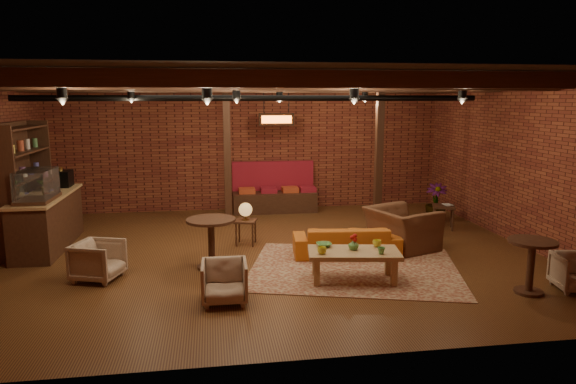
{
  "coord_description": "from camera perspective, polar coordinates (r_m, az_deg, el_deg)",
  "views": [
    {
      "loc": [
        -0.97,
        -9.15,
        2.84
      ],
      "look_at": [
        0.44,
        0.2,
        1.11
      ],
      "focal_mm": 32.0,
      "sensor_mm": 36.0,
      "label": 1
    }
  ],
  "objects": [
    {
      "name": "floor",
      "position": [
        9.63,
        -2.44,
        -6.82
      ],
      "size": [
        10.0,
        10.0,
        0.0
      ],
      "primitive_type": "plane",
      "color": "#361A0D",
      "rests_on": "ground"
    },
    {
      "name": "ceiling",
      "position": [
        9.21,
        -2.6,
        12.57
      ],
      "size": [
        10.0,
        8.0,
        0.02
      ],
      "primitive_type": "cube",
      "color": "black",
      "rests_on": "wall_back"
    },
    {
      "name": "wall_back",
      "position": [
        13.25,
        -4.36,
        4.94
      ],
      "size": [
        10.0,
        0.02,
        3.2
      ],
      "primitive_type": "cube",
      "color": "maroon",
      "rests_on": "ground"
    },
    {
      "name": "wall_front",
      "position": [
        5.39,
        2.01,
        -3.0
      ],
      "size": [
        10.0,
        0.02,
        3.2
      ],
      "primitive_type": "cube",
      "color": "maroon",
      "rests_on": "ground"
    },
    {
      "name": "wall_right",
      "position": [
        11.0,
        24.4,
        2.94
      ],
      "size": [
        0.02,
        8.0,
        3.2
      ],
      "primitive_type": "cube",
      "color": "maroon",
      "rests_on": "ground"
    },
    {
      "name": "ceiling_beams",
      "position": [
        9.21,
        -2.59,
        11.82
      ],
      "size": [
        9.8,
        6.4,
        0.22
      ],
      "primitive_type": null,
      "color": "black",
      "rests_on": "ceiling"
    },
    {
      "name": "ceiling_pipe",
      "position": [
        10.8,
        -3.49,
        10.38
      ],
      "size": [
        9.6,
        0.12,
        0.12
      ],
      "primitive_type": "cylinder",
      "rotation": [
        0.0,
        1.57,
        0.0
      ],
      "color": "black",
      "rests_on": "ceiling"
    },
    {
      "name": "post_left",
      "position": [
        11.82,
        -6.76,
        4.25
      ],
      "size": [
        0.16,
        0.16,
        3.2
      ],
      "primitive_type": "cube",
      "color": "black",
      "rests_on": "ground"
    },
    {
      "name": "post_right",
      "position": [
        11.84,
        10.07,
        4.17
      ],
      "size": [
        0.16,
        0.16,
        3.2
      ],
      "primitive_type": "cube",
      "color": "black",
      "rests_on": "ground"
    },
    {
      "name": "service_counter",
      "position": [
        10.82,
        -25.23,
        -1.53
      ],
      "size": [
        0.8,
        2.5,
        1.6
      ],
      "primitive_type": null,
      "color": "black",
      "rests_on": "ground"
    },
    {
      "name": "plant_counter",
      "position": [
        10.91,
        -24.61,
        0.85
      ],
      "size": [
        0.35,
        0.39,
        0.3
      ],
      "primitive_type": "imported",
      "color": "#337F33",
      "rests_on": "service_counter"
    },
    {
      "name": "shelving_hutch",
      "position": [
        10.97,
        -27.25,
        0.58
      ],
      "size": [
        0.52,
        2.0,
        2.4
      ],
      "primitive_type": null,
      "color": "black",
      "rests_on": "ground"
    },
    {
      "name": "banquette",
      "position": [
        13.01,
        -1.51,
        -0.02
      ],
      "size": [
        2.1,
        0.7,
        1.0
      ],
      "primitive_type": null,
      "color": "maroon",
      "rests_on": "ground"
    },
    {
      "name": "service_sign",
      "position": [
        12.36,
        -1.29,
        8.07
      ],
      "size": [
        0.86,
        0.06,
        0.3
      ],
      "primitive_type": "cube",
      "color": "orange",
      "rests_on": "ceiling"
    },
    {
      "name": "ceiling_spotlights",
      "position": [
        9.2,
        -2.58,
        10.45
      ],
      "size": [
        6.4,
        4.4,
        0.28
      ],
      "primitive_type": null,
      "color": "black",
      "rests_on": "ceiling"
    },
    {
      "name": "rug",
      "position": [
        8.86,
        7.34,
        -8.41
      ],
      "size": [
        4.03,
        3.46,
        0.01
      ],
      "primitive_type": "cube",
      "rotation": [
        0.0,
        0.0,
        -0.27
      ],
      "color": "maroon",
      "rests_on": "floor"
    },
    {
      "name": "sofa",
      "position": [
        9.48,
        6.49,
        -5.4
      ],
      "size": [
        1.98,
        0.93,
        0.56
      ],
      "primitive_type": "imported",
      "rotation": [
        0.0,
        0.0,
        3.05
      ],
      "color": "#B35618",
      "rests_on": "floor"
    },
    {
      "name": "coffee_table",
      "position": [
        8.18,
        7.21,
        -6.86
      ],
      "size": [
        1.52,
        0.92,
        0.74
      ],
      "rotation": [
        0.0,
        0.0,
        -0.15
      ],
      "color": "#996847",
      "rests_on": "floor"
    },
    {
      "name": "side_table_lamp",
      "position": [
        10.07,
        -4.74,
        -2.33
      ],
      "size": [
        0.49,
        0.49,
        0.84
      ],
      "rotation": [
        0.0,
        0.0,
        -0.25
      ],
      "color": "black",
      "rests_on": "floor"
    },
    {
      "name": "round_table_left",
      "position": [
        8.75,
        -8.52,
        -4.73
      ],
      "size": [
        0.83,
        0.83,
        0.86
      ],
      "color": "black",
      "rests_on": "floor"
    },
    {
      "name": "armchair_a",
      "position": [
        8.72,
        -20.35,
        -6.96
      ],
      "size": [
        0.81,
        0.84,
        0.69
      ],
      "primitive_type": "imported",
      "rotation": [
        0.0,
        0.0,
        1.24
      ],
      "color": "beige",
      "rests_on": "floor"
    },
    {
      "name": "armchair_b",
      "position": [
        7.39,
        -7.08,
        -9.64
      ],
      "size": [
        0.65,
        0.61,
        0.65
      ],
      "primitive_type": "imported",
      "rotation": [
        0.0,
        0.0,
        -0.02
      ],
      "color": "beige",
      "rests_on": "floor"
    },
    {
      "name": "armchair_right",
      "position": [
        10.03,
        12.56,
        -3.25
      ],
      "size": [
        1.15,
        1.4,
        1.05
      ],
      "primitive_type": "imported",
      "rotation": [
        0.0,
        0.0,
        1.93
      ],
      "color": "brown",
      "rests_on": "floor"
    },
    {
      "name": "side_table_book",
      "position": [
        11.8,
        16.92,
        -1.61
      ],
      "size": [
        0.61,
        0.61,
        0.55
      ],
      "rotation": [
        0.0,
        0.0,
        -0.38
      ],
      "color": "black",
      "rests_on": "floor"
    },
    {
      "name": "round_table_right",
      "position": [
        8.38,
        25.42,
        -6.64
      ],
      "size": [
        0.69,
        0.69,
        0.81
      ],
      "color": "black",
      "rests_on": "floor"
    },
    {
      "name": "plant_tall",
      "position": [
        12.45,
        16.3,
        2.87
      ],
      "size": [
        1.93,
        1.93,
        2.62
      ],
      "primitive_type": "imported",
      "rotation": [
        0.0,
        0.0,
        -0.41
      ],
      "color": "#4C7F4C",
      "rests_on": "floor"
    }
  ]
}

